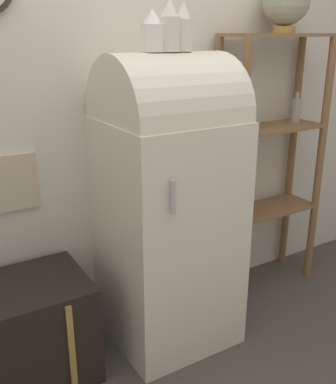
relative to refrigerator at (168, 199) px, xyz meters
The scene contains 9 objects.
ground_plane 0.87m from the refrigerator, 89.99° to the right, with size 12.00×12.00×0.00m, color #4C4742.
wall_back 0.62m from the refrigerator, 90.91° to the left, with size 7.00×0.09×2.70m.
refrigerator is the anchor object (origin of this frame).
suitcase_trunk 1.03m from the refrigerator, behind, with size 0.73×0.50×0.54m.
shelf_unit 0.88m from the refrigerator, ahead, with size 0.74×0.30×1.68m.
globe 1.38m from the refrigerator, ahead, with size 0.28×0.28×0.32m.
vase_left 0.85m from the refrigerator, behind, with size 0.11×0.11×0.19m.
vase_center 0.87m from the refrigerator, 82.11° to the right, with size 0.10×0.10×0.24m.
vase_right 0.87m from the refrigerator, ahead, with size 0.09×0.09×0.23m.
Camera 1 is at (-1.17, -1.71, 1.68)m, focal length 42.00 mm.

